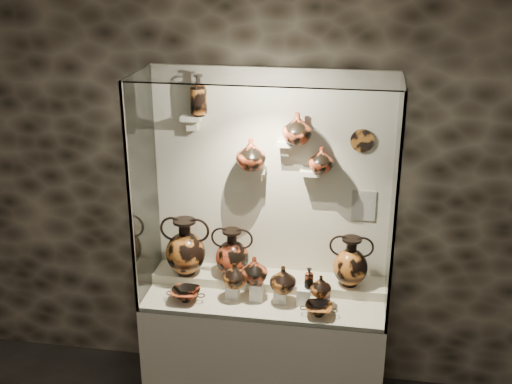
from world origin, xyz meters
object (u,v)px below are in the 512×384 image
jug_c (283,279)px  ovoid_vase_c (321,159)px  amphora_mid (232,253)px  lekythos_small (309,277)px  ovoid_vase_a (251,154)px  jug_e (321,286)px  jug_a (235,274)px  amphora_left (185,247)px  kylix_right (319,309)px  amphora_right (351,261)px  kylix_left (186,294)px  lekythos_tall (198,93)px  ovoid_vase_b (297,128)px  jug_b (254,270)px

jug_c → ovoid_vase_c: 0.86m
amphora_mid → lekythos_small: 0.60m
lekythos_small → ovoid_vase_a: 0.93m
amphora_mid → jug_e: size_ratio=2.39×
amphora_mid → jug_a: 0.23m
amphora_left → jug_a: amphora_left is taller
amphora_left → kylix_right: bearing=-4.8°
amphora_right → kylix_left: bearing=-176.3°
lekythos_tall → ovoid_vase_a: lekythos_tall is taller
amphora_left → kylix_right: amphora_left is taller
amphora_mid → kylix_left: amphora_mid is taller
kylix_right → lekythos_tall: size_ratio=0.77×
amphora_left → ovoid_vase_c: (0.95, 0.09, 0.69)m
ovoid_vase_a → ovoid_vase_c: 0.48m
jug_c → ovoid_vase_b: (0.05, 0.25, 1.01)m
lekythos_small → jug_c: bearing=171.9°
jug_e → kylix_right: (-0.00, -0.12, -0.11)m
jug_b → kylix_left: jug_b is taller
amphora_left → ovoid_vase_a: 0.85m
jug_e → ovoid_vase_c: (-0.05, 0.27, 0.82)m
jug_e → amphora_mid: bearing=161.6°
lekythos_small → kylix_right: (0.08, -0.15, -0.16)m
jug_a → kylix_left: size_ratio=0.70×
amphora_left → ovoid_vase_b: size_ratio=2.06×
lekythos_small → amphora_left: bearing=153.8°
jug_a → ovoid_vase_a: bearing=73.3°
ovoid_vase_a → kylix_left: bearing=-146.6°
jug_a → ovoid_vase_b: bearing=32.9°
kylix_right → ovoid_vase_b: (-0.21, 0.38, 1.14)m
amphora_mid → ovoid_vase_c: size_ratio=2.05×
amphora_left → jug_a: (0.40, -0.18, -0.09)m
kylix_left → ovoid_vase_b: ovoid_vase_b is taller
jug_a → ovoid_vase_a: ovoid_vase_a is taller
lekythos_tall → jug_a: bearing=-59.9°
amphora_left → ovoid_vase_a: ovoid_vase_a is taller
jug_c → jug_e: bearing=-17.2°
jug_a → ovoid_vase_c: ovoid_vase_c is taller
ovoid_vase_b → jug_c: bearing=-80.5°
jug_b → ovoid_vase_a: 0.80m
kylix_left → amphora_mid: bearing=56.4°
kylix_right → ovoid_vase_a: bearing=161.7°
jug_a → lekythos_small: lekythos_small is taller
jug_a → ovoid_vase_c: (0.55, 0.27, 0.78)m
kylix_right → amphora_left: bearing=-179.8°
amphora_right → kylix_left: amphora_right is taller
amphora_right → jug_b: (-0.66, -0.18, -0.03)m
jug_c → lekythos_tall: lekythos_tall is taller
jug_c → kylix_left: size_ratio=0.72×
jug_c → amphora_right: bearing=7.4°
amphora_left → jug_a: bearing=-12.3°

